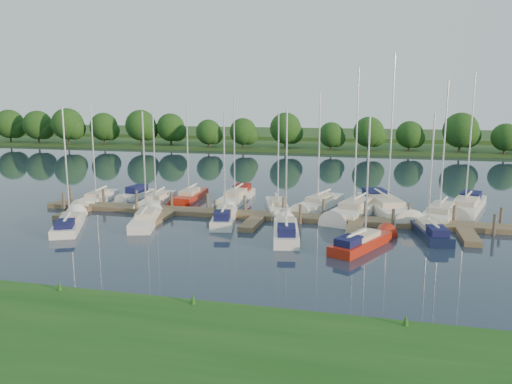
% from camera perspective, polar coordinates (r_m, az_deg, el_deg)
% --- Properties ---
extents(ground, '(260.00, 260.00, 0.00)m').
position_cam_1_polar(ground, '(34.84, -2.54, -5.93)').
color(ground, '#1B2536').
rests_on(ground, ground).
extents(near_bank, '(90.00, 10.00, 0.50)m').
position_cam_1_polar(near_bank, '(20.96, -15.50, -17.19)').
color(near_bank, '#184614').
rests_on(near_bank, ground).
extents(dock, '(40.00, 6.00, 0.40)m').
position_cam_1_polar(dock, '(41.61, 0.29, -2.90)').
color(dock, brown).
rests_on(dock, ground).
extents(mooring_pilings, '(38.24, 2.84, 2.00)m').
position_cam_1_polar(mooring_pilings, '(42.59, 0.64, -2.04)').
color(mooring_pilings, '#473D33').
rests_on(mooring_pilings, ground).
extents(far_shore, '(180.00, 30.00, 0.60)m').
position_cam_1_polar(far_shore, '(107.89, 8.76, 5.32)').
color(far_shore, '#21451A').
rests_on(far_shore, ground).
extents(distant_hill, '(220.00, 40.00, 1.40)m').
position_cam_1_polar(distant_hill, '(132.70, 9.74, 6.42)').
color(distant_hill, '#375224').
rests_on(distant_hill, ground).
extents(treeline, '(145.02, 9.25, 8.19)m').
position_cam_1_polar(treeline, '(95.63, 3.80, 7.01)').
color(treeline, '#38281C').
rests_on(treeline, ground).
extents(sailboat_n_0, '(2.71, 7.66, 9.64)m').
position_cam_1_polar(sailboat_n_0, '(51.23, -17.70, -0.77)').
color(sailboat_n_0, white).
rests_on(sailboat_n_0, ground).
extents(motorboat, '(1.97, 5.10, 1.54)m').
position_cam_1_polar(motorboat, '(52.17, -13.54, -0.30)').
color(motorboat, white).
rests_on(motorboat, ground).
extents(sailboat_n_2, '(2.67, 7.95, 10.01)m').
position_cam_1_polar(sailboat_n_2, '(48.85, -11.27, -1.00)').
color(sailboat_n_2, white).
rests_on(sailboat_n_2, ground).
extents(sailboat_n_3, '(2.18, 7.66, 9.89)m').
position_cam_1_polar(sailboat_n_3, '(49.72, -7.59, -0.68)').
color(sailboat_n_3, '#9F1E0E').
rests_on(sailboat_n_3, ground).
extents(sailboat_n_4, '(2.06, 8.45, 10.91)m').
position_cam_1_polar(sailboat_n_4, '(48.84, -2.29, -0.73)').
color(sailboat_n_4, white).
rests_on(sailboat_n_4, ground).
extents(sailboat_n_5, '(3.40, 7.28, 9.32)m').
position_cam_1_polar(sailboat_n_5, '(44.77, 2.49, -1.85)').
color(sailboat_n_5, white).
rests_on(sailboat_n_5, ground).
extents(sailboat_n_6, '(3.97, 8.60, 10.92)m').
position_cam_1_polar(sailboat_n_6, '(46.59, 7.21, -1.43)').
color(sailboat_n_6, white).
rests_on(sailboat_n_6, ground).
extents(sailboat_n_7, '(4.80, 10.25, 12.94)m').
position_cam_1_polar(sailboat_n_7, '(44.24, 11.24, -2.19)').
color(sailboat_n_7, white).
rests_on(sailboat_n_7, ground).
extents(sailboat_n_8, '(5.45, 11.30, 14.21)m').
position_cam_1_polar(sailboat_n_8, '(46.11, 14.63, -1.74)').
color(sailboat_n_8, white).
rests_on(sailboat_n_8, ground).
extents(sailboat_n_9, '(4.30, 9.38, 11.85)m').
position_cam_1_polar(sailboat_n_9, '(44.66, 20.28, -2.53)').
color(sailboat_n_9, white).
rests_on(sailboat_n_9, ground).
extents(sailboat_n_10, '(4.75, 10.08, 12.65)m').
position_cam_1_polar(sailboat_n_10, '(48.64, 22.85, -1.62)').
color(sailboat_n_10, white).
rests_on(sailboat_n_10, ground).
extents(sailboat_s_0, '(4.50, 7.40, 9.62)m').
position_cam_1_polar(sailboat_s_0, '(41.60, -20.54, -3.44)').
color(sailboat_s_0, white).
rests_on(sailboat_s_0, ground).
extents(sailboat_s_1, '(3.38, 7.23, 9.38)m').
position_cam_1_polar(sailboat_s_1, '(41.06, -12.45, -3.22)').
color(sailboat_s_1, white).
rests_on(sailboat_s_1, ground).
extents(sailboat_s_2, '(2.87, 7.14, 9.26)m').
position_cam_1_polar(sailboat_s_2, '(40.71, -3.61, -3.02)').
color(sailboat_s_2, white).
rests_on(sailboat_s_2, ground).
extents(sailboat_s_3, '(2.95, 7.45, 9.66)m').
position_cam_1_polar(sailboat_s_3, '(36.40, 3.43, -4.65)').
color(sailboat_s_3, white).
rests_on(sailboat_s_3, ground).
extents(sailboat_s_4, '(4.21, 6.92, 9.13)m').
position_cam_1_polar(sailboat_s_4, '(34.61, 12.06, -5.72)').
color(sailboat_s_4, '#9F1E0E').
rests_on(sailboat_s_4, ground).
extents(sailboat_s_5, '(2.80, 7.26, 9.20)m').
position_cam_1_polar(sailboat_s_5, '(38.91, 19.15, -4.27)').
color(sailboat_s_5, '#0F1733').
rests_on(sailboat_s_5, ground).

